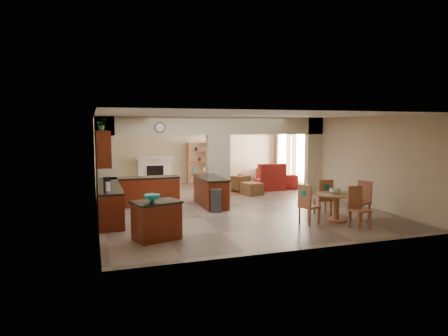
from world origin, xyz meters
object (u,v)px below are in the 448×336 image
object	(u,v)px
dining_table	(336,203)
kitchen_island	(157,220)
armchair	(238,183)
sofa	(275,175)

from	to	relation	value
dining_table	kitchen_island	bearing A→B (deg)	-177.81
kitchen_island	armchair	xyz separation A→B (m)	(4.00, 5.56, -0.11)
kitchen_island	dining_table	bearing A→B (deg)	-14.50
kitchen_island	dining_table	size ratio (longest dim) A/B	1.06
kitchen_island	sofa	distance (m)	9.01
sofa	dining_table	bearing A→B (deg)	178.91
sofa	armchair	bearing A→B (deg)	128.16
kitchen_island	armchair	world-z (taller)	kitchen_island
dining_table	armchair	bearing A→B (deg)	97.74
kitchen_island	dining_table	world-z (taller)	kitchen_island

